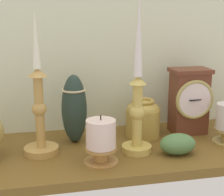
# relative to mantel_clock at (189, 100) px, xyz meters

# --- Properties ---
(ground_plane) EXTENTS (1.00, 0.36, 0.02)m
(ground_plane) POSITION_rel_mantel_clock_xyz_m (-0.25, -0.07, -0.11)
(ground_plane) COLOR brown
(back_wall) EXTENTS (1.20, 0.02, 0.65)m
(back_wall) POSITION_rel_mantel_clock_xyz_m (-0.25, 0.11, 0.22)
(back_wall) COLOR silver
(back_wall) RESTS_ON ground_plane
(mantel_clock) EXTENTS (0.12, 0.09, 0.20)m
(mantel_clock) POSITION_rel_mantel_clock_xyz_m (0.00, 0.00, 0.00)
(mantel_clock) COLOR brown
(mantel_clock) RESTS_ON ground_plane
(candlestick_tall_left) EXTENTS (0.09, 0.09, 0.37)m
(candlestick_tall_left) POSITION_rel_mantel_clock_xyz_m (-0.44, -0.07, 0.01)
(candlestick_tall_left) COLOR tan
(candlestick_tall_left) RESTS_ON ground_plane
(candlestick_tall_center) EXTENTS (0.08, 0.08, 0.42)m
(candlestick_tall_center) POSITION_rel_mantel_clock_xyz_m (-0.20, -0.11, 0.04)
(candlestick_tall_center) COLOR tan
(candlestick_tall_center) RESTS_ON ground_plane
(brass_vase_jar) EXTENTS (0.10, 0.10, 0.11)m
(brass_vase_jar) POSITION_rel_mantel_clock_xyz_m (-0.14, 0.00, -0.04)
(brass_vase_jar) COLOR #B69641
(brass_vase_jar) RESTS_ON ground_plane
(pillar_candle_near_clock) EXTENTS (0.09, 0.09, 0.12)m
(pillar_candle_near_clock) POSITION_rel_mantel_clock_xyz_m (-0.30, -0.16, -0.04)
(pillar_candle_near_clock) COLOR #B48241
(pillar_candle_near_clock) RESTS_ON ground_plane
(tall_ceramic_vase) EXTENTS (0.07, 0.07, 0.19)m
(tall_ceramic_vase) POSITION_rel_mantel_clock_xyz_m (-0.35, -0.01, -0.00)
(tall_ceramic_vase) COLOR #24362D
(tall_ceramic_vase) RESTS_ON ground_plane
(ivy_sprig) EXTENTS (0.10, 0.07, 0.05)m
(ivy_sprig) POSITION_rel_mantel_clock_xyz_m (-0.10, -0.15, -0.07)
(ivy_sprig) COLOR #517A43
(ivy_sprig) RESTS_ON ground_plane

